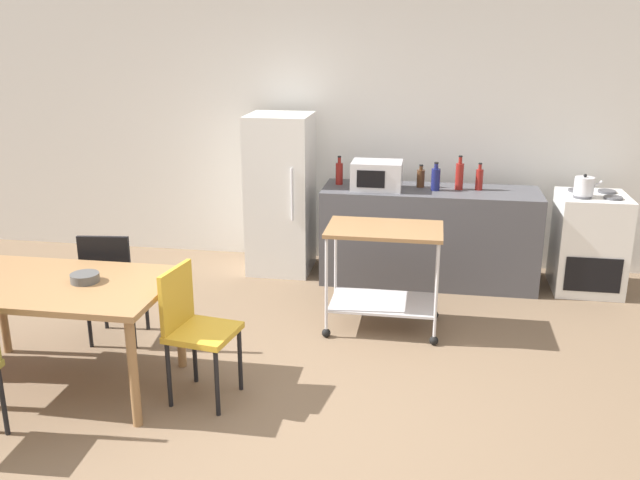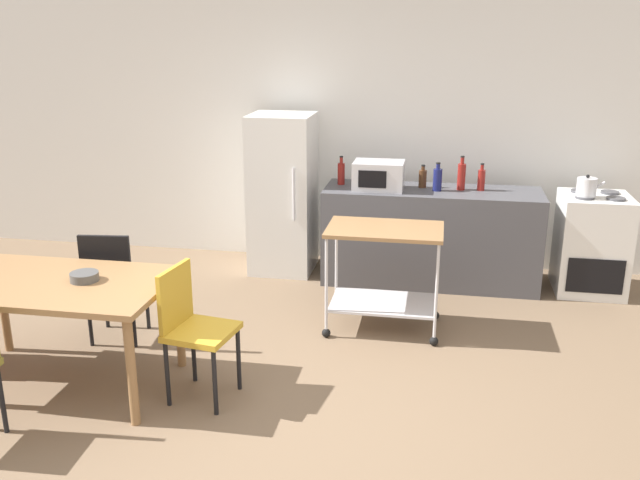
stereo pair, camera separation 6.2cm
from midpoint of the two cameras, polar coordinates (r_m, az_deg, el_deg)
name	(u,v)px [view 1 (the left image)]	position (r m, az deg, el deg)	size (l,w,h in m)	color
ground_plane	(274,416)	(4.48, -4.21, -14.37)	(12.00, 12.00, 0.00)	brown
back_wall	(344,119)	(7.02, 1.73, 9.97)	(8.40, 0.12, 2.90)	silver
kitchen_counter	(429,236)	(6.58, 8.72, 0.34)	(2.00, 0.64, 0.90)	#4C4C51
dining_table	(56,294)	(4.86, -21.40, -4.16)	(1.50, 0.90, 0.75)	olive
chair_black	(112,279)	(5.46, -17.15, -3.09)	(0.44, 0.44, 0.89)	black
chair_mustard	(194,324)	(4.53, -10.79, -6.87)	(0.46, 0.46, 0.89)	gold
stove_oven	(589,243)	(6.74, 21.13, -0.21)	(0.60, 0.61, 0.92)	white
refrigerator	(281,194)	(6.76, -3.54, 3.82)	(0.60, 0.63, 1.55)	white
kitchen_cart	(384,261)	(5.46, 4.98, -1.76)	(0.91, 0.57, 0.85)	olive
bottle_sesame_oil	(339,173)	(6.58, 1.34, 5.58)	(0.07, 0.07, 0.27)	maroon
microwave	(377,175)	(6.39, 4.45, 5.36)	(0.46, 0.35, 0.26)	silver
bottle_vinegar	(421,178)	(6.53, 8.07, 5.12)	(0.07, 0.07, 0.21)	#4C2D19
bottle_soda	(436,179)	(6.41, 9.29, 5.03)	(0.08, 0.08, 0.26)	navy
bottle_sparkling_water	(459,176)	(6.48, 11.21, 5.26)	(0.07, 0.07, 0.32)	maroon
bottle_olive_oil	(479,179)	(6.51, 12.79, 4.96)	(0.07, 0.07, 0.25)	maroon
fruit_bowl	(85,278)	(4.76, -19.25, -2.97)	(0.19, 0.19, 0.06)	#4C4C4C
kettle	(584,186)	(6.49, 20.79, 4.20)	(0.24, 0.17, 0.19)	silver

